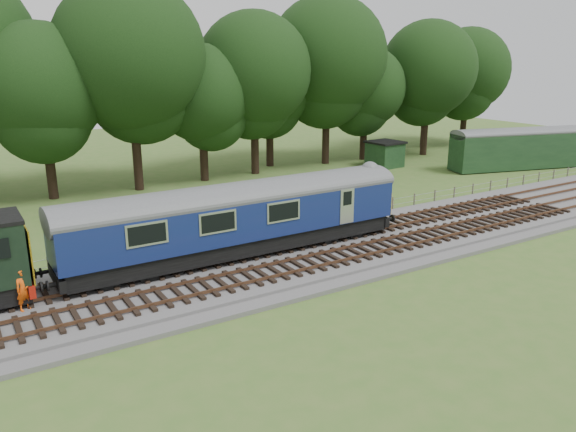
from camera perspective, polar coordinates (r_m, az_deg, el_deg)
ground at (r=30.77m, az=5.06°, el=-3.56°), size 120.00×120.00×0.00m
ballast at (r=30.71m, az=5.06°, el=-3.26°), size 70.00×7.00×0.35m
track_north at (r=31.70m, az=3.56°, el=-2.14°), size 67.20×2.40×0.21m
track_south at (r=29.45m, az=6.94°, el=-3.68°), size 67.20×2.40×0.21m
fence at (r=34.28m, az=0.56°, el=-1.42°), size 64.00×0.12×1.00m
tree_line at (r=49.47m, az=-10.38°, el=3.80°), size 70.00×8.00×18.00m
dmu_railcar at (r=28.46m, az=-5.02°, el=0.31°), size 18.05×2.86×3.88m
worker at (r=25.10m, az=-25.31°, el=-6.76°), size 0.77×0.69×1.78m
parked_coach at (r=57.14m, az=22.96°, el=6.58°), size 14.84×6.37×3.75m
shed at (r=54.40m, az=9.80°, el=6.25°), size 3.17×3.17×2.42m
caravan at (r=62.04m, az=23.22°, el=6.31°), size 5.24×3.93×2.30m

